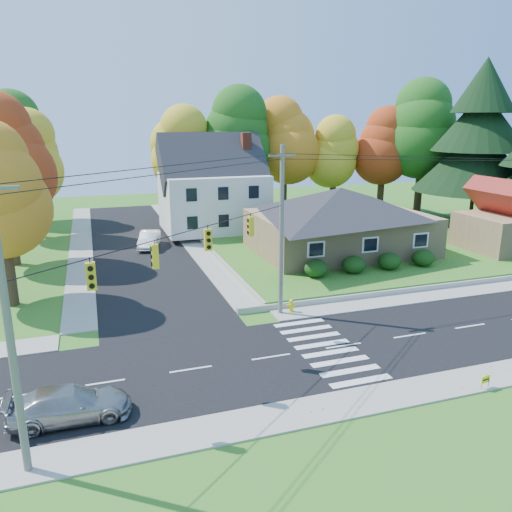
{
  "coord_description": "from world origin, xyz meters",
  "views": [
    {
      "loc": [
        -11.79,
        -20.99,
        11.26
      ],
      "look_at": [
        -2.11,
        8.0,
        2.95
      ],
      "focal_mm": 35.0,
      "sensor_mm": 36.0,
      "label": 1
    }
  ],
  "objects_px": {
    "ranch_house": "(340,219)",
    "silver_sedan": "(70,404)",
    "white_car": "(149,240)",
    "fire_hydrant": "(291,306)"
  },
  "relations": [
    {
      "from": "ranch_house",
      "to": "silver_sedan",
      "type": "xyz_separation_m",
      "value": [
        -21.22,
        -18.54,
        -2.58
      ]
    },
    {
      "from": "white_car",
      "to": "fire_hydrant",
      "type": "xyz_separation_m",
      "value": [
        6.2,
        -18.98,
        -0.36
      ]
    },
    {
      "from": "silver_sedan",
      "to": "fire_hydrant",
      "type": "relative_size",
      "value": 5.32
    },
    {
      "from": "ranch_house",
      "to": "fire_hydrant",
      "type": "height_order",
      "value": "ranch_house"
    },
    {
      "from": "white_car",
      "to": "fire_hydrant",
      "type": "bearing_deg",
      "value": -57.72
    },
    {
      "from": "silver_sedan",
      "to": "white_car",
      "type": "height_order",
      "value": "white_car"
    },
    {
      "from": "ranch_house",
      "to": "fire_hydrant",
      "type": "bearing_deg",
      "value": -129.13
    },
    {
      "from": "fire_hydrant",
      "to": "white_car",
      "type": "bearing_deg",
      "value": 108.1
    },
    {
      "from": "ranch_house",
      "to": "silver_sedan",
      "type": "relative_size",
      "value": 3.17
    },
    {
      "from": "silver_sedan",
      "to": "fire_hydrant",
      "type": "xyz_separation_m",
      "value": [
        12.4,
        7.71,
        -0.27
      ]
    }
  ]
}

